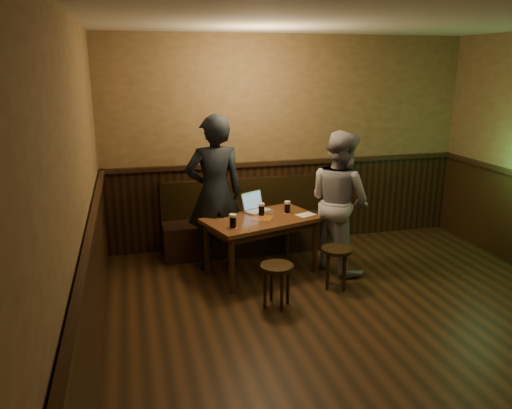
{
  "coord_description": "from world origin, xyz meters",
  "views": [
    {
      "loc": [
        -2.11,
        -3.42,
        2.42
      ],
      "look_at": [
        -0.76,
        1.84,
        0.89
      ],
      "focal_mm": 35.0,
      "sensor_mm": 36.0,
      "label": 1
    }
  ],
  "objects_px": {
    "stool_right": "(337,256)",
    "person_suit": "(215,194)",
    "stool_left": "(277,273)",
    "pint_right": "(287,207)",
    "pint_mid": "(262,209)",
    "pub_table": "(262,225)",
    "bench": "(246,228)",
    "person_grey": "(339,202)",
    "laptop": "(256,206)",
    "pint_left": "(233,221)"
  },
  "relations": [
    {
      "from": "stool_left",
      "to": "pint_right",
      "type": "relative_size",
      "value": 3.05
    },
    {
      "from": "pub_table",
      "to": "pint_left",
      "type": "distance_m",
      "value": 0.51
    },
    {
      "from": "person_suit",
      "to": "bench",
      "type": "bearing_deg",
      "value": -136.38
    },
    {
      "from": "laptop",
      "to": "bench",
      "type": "bearing_deg",
      "value": 60.8
    },
    {
      "from": "person_suit",
      "to": "pint_right",
      "type": "bearing_deg",
      "value": 165.29
    },
    {
      "from": "laptop",
      "to": "person_suit",
      "type": "distance_m",
      "value": 0.53
    },
    {
      "from": "stool_left",
      "to": "pint_mid",
      "type": "xyz_separation_m",
      "value": [
        0.09,
        0.95,
        0.4
      ]
    },
    {
      "from": "stool_left",
      "to": "pint_right",
      "type": "height_order",
      "value": "pint_right"
    },
    {
      "from": "pint_mid",
      "to": "person_suit",
      "type": "bearing_deg",
      "value": 157.2
    },
    {
      "from": "bench",
      "to": "person_grey",
      "type": "height_order",
      "value": "person_grey"
    },
    {
      "from": "pint_mid",
      "to": "person_suit",
      "type": "height_order",
      "value": "person_suit"
    },
    {
      "from": "pint_mid",
      "to": "person_suit",
      "type": "distance_m",
      "value": 0.59
    },
    {
      "from": "pint_mid",
      "to": "person_grey",
      "type": "bearing_deg",
      "value": -10.17
    },
    {
      "from": "laptop",
      "to": "stool_left",
      "type": "bearing_deg",
      "value": -123.25
    },
    {
      "from": "person_grey",
      "to": "pint_right",
      "type": "bearing_deg",
      "value": 52.48
    },
    {
      "from": "person_suit",
      "to": "laptop",
      "type": "bearing_deg",
      "value": 177.01
    },
    {
      "from": "stool_right",
      "to": "person_suit",
      "type": "height_order",
      "value": "person_suit"
    },
    {
      "from": "stool_right",
      "to": "person_suit",
      "type": "xyz_separation_m",
      "value": [
        -1.2,
        0.89,
        0.57
      ]
    },
    {
      "from": "pint_right",
      "to": "pint_left",
      "type": "bearing_deg",
      "value": -152.57
    },
    {
      "from": "bench",
      "to": "pint_left",
      "type": "height_order",
      "value": "bench"
    },
    {
      "from": "pub_table",
      "to": "person_suit",
      "type": "xyz_separation_m",
      "value": [
        -0.49,
        0.31,
        0.34
      ]
    },
    {
      "from": "pint_left",
      "to": "pint_right",
      "type": "relative_size",
      "value": 1.06
    },
    {
      "from": "stool_left",
      "to": "stool_right",
      "type": "bearing_deg",
      "value": 19.5
    },
    {
      "from": "pub_table",
      "to": "pint_left",
      "type": "relative_size",
      "value": 9.17
    },
    {
      "from": "person_grey",
      "to": "bench",
      "type": "bearing_deg",
      "value": 26.87
    },
    {
      "from": "stool_right",
      "to": "person_grey",
      "type": "relative_size",
      "value": 0.27
    },
    {
      "from": "pub_table",
      "to": "pint_right",
      "type": "distance_m",
      "value": 0.4
    },
    {
      "from": "pint_left",
      "to": "person_suit",
      "type": "xyz_separation_m",
      "value": [
        -0.09,
        0.58,
        0.17
      ]
    },
    {
      "from": "pint_mid",
      "to": "pint_right",
      "type": "relative_size",
      "value": 1.02
    },
    {
      "from": "stool_left",
      "to": "stool_right",
      "type": "xyz_separation_m",
      "value": [
        0.78,
        0.27,
        0.01
      ]
    },
    {
      "from": "pub_table",
      "to": "laptop",
      "type": "distance_m",
      "value": 0.33
    },
    {
      "from": "stool_left",
      "to": "person_grey",
      "type": "relative_size",
      "value": 0.27
    },
    {
      "from": "stool_right",
      "to": "person_grey",
      "type": "xyz_separation_m",
      "value": [
        0.23,
        0.51,
        0.47
      ]
    },
    {
      "from": "pint_left",
      "to": "person_suit",
      "type": "height_order",
      "value": "person_suit"
    },
    {
      "from": "pub_table",
      "to": "laptop",
      "type": "height_order",
      "value": "laptop"
    },
    {
      "from": "pint_left",
      "to": "laptop",
      "type": "xyz_separation_m",
      "value": [
        0.4,
        0.57,
        -0.02
      ]
    },
    {
      "from": "stool_right",
      "to": "pint_right",
      "type": "relative_size",
      "value": 3.1
    },
    {
      "from": "bench",
      "to": "stool_left",
      "type": "bearing_deg",
      "value": -92.4
    },
    {
      "from": "pub_table",
      "to": "person_grey",
      "type": "height_order",
      "value": "person_grey"
    },
    {
      "from": "pub_table",
      "to": "stool_left",
      "type": "xyz_separation_m",
      "value": [
        -0.07,
        -0.86,
        -0.24
      ]
    },
    {
      "from": "pint_mid",
      "to": "person_grey",
      "type": "distance_m",
      "value": 0.93
    },
    {
      "from": "laptop",
      "to": "person_suit",
      "type": "bearing_deg",
      "value": 149.01
    },
    {
      "from": "stool_left",
      "to": "pint_right",
      "type": "xyz_separation_m",
      "value": [
        0.42,
        0.97,
        0.4
      ]
    },
    {
      "from": "bench",
      "to": "pint_left",
      "type": "bearing_deg",
      "value": -110.21
    },
    {
      "from": "bench",
      "to": "pint_right",
      "type": "relative_size",
      "value": 14.66
    },
    {
      "from": "pint_right",
      "to": "bench",
      "type": "bearing_deg",
      "value": 116.82
    },
    {
      "from": "bench",
      "to": "stool_right",
      "type": "height_order",
      "value": "bench"
    },
    {
      "from": "stool_left",
      "to": "person_grey",
      "type": "height_order",
      "value": "person_grey"
    },
    {
      "from": "pint_right",
      "to": "pub_table",
      "type": "bearing_deg",
      "value": -162.36
    },
    {
      "from": "laptop",
      "to": "person_grey",
      "type": "height_order",
      "value": "person_grey"
    }
  ]
}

